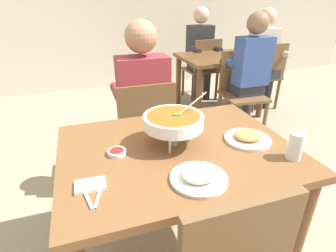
{
  "coord_description": "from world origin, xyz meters",
  "views": [
    {
      "loc": [
        -0.41,
        -1.08,
        1.44
      ],
      "look_at": [
        0.0,
        0.15,
        0.81
      ],
      "focal_mm": 28.49,
      "sensor_mm": 36.0,
      "label": 1
    }
  ],
  "objects_px": {
    "rice_plate": "(199,176)",
    "chair_bg_middle": "(203,66)",
    "dining_table_far": "(220,67)",
    "curry_bowl": "(173,121)",
    "patron_bg_middle": "(201,49)",
    "patron_bg_right": "(264,54)",
    "chair_bg_right": "(265,73)",
    "drink_glass": "(295,147)",
    "patron_bg_left": "(250,67)",
    "dining_table_main": "(177,167)",
    "appetizer_plate": "(248,137)",
    "chair_bg_left": "(240,87)",
    "diner_main": "(142,99)",
    "sauce_dish": "(117,152)",
    "chair_diner_main": "(145,129)"
  },
  "relations": [
    {
      "from": "chair_bg_middle",
      "to": "rice_plate",
      "type": "bearing_deg",
      "value": -115.81
    },
    {
      "from": "rice_plate",
      "to": "chair_bg_left",
      "type": "bearing_deg",
      "value": 52.66
    },
    {
      "from": "dining_table_main",
      "to": "curry_bowl",
      "type": "bearing_deg",
      "value": 102.12
    },
    {
      "from": "curry_bowl",
      "to": "chair_bg_middle",
      "type": "xyz_separation_m",
      "value": [
        1.33,
        2.43,
        -0.37
      ]
    },
    {
      "from": "patron_bg_left",
      "to": "rice_plate",
      "type": "bearing_deg",
      "value": -129.29
    },
    {
      "from": "drink_glass",
      "to": "patron_bg_right",
      "type": "xyz_separation_m",
      "value": [
        1.46,
        2.2,
        -0.07
      ]
    },
    {
      "from": "rice_plate",
      "to": "patron_bg_left",
      "type": "relative_size",
      "value": 0.18
    },
    {
      "from": "rice_plate",
      "to": "curry_bowl",
      "type": "bearing_deg",
      "value": 90.12
    },
    {
      "from": "curry_bowl",
      "to": "sauce_dish",
      "type": "xyz_separation_m",
      "value": [
        -0.29,
        -0.01,
        -0.12
      ]
    },
    {
      "from": "rice_plate",
      "to": "dining_table_far",
      "type": "xyz_separation_m",
      "value": [
        1.31,
        2.22,
        -0.16
      ]
    },
    {
      "from": "diner_main",
      "to": "patron_bg_left",
      "type": "relative_size",
      "value": 1.0
    },
    {
      "from": "diner_main",
      "to": "patron_bg_middle",
      "type": "bearing_deg",
      "value": 54.0
    },
    {
      "from": "patron_bg_right",
      "to": "dining_table_far",
      "type": "bearing_deg",
      "value": 179.07
    },
    {
      "from": "curry_bowl",
      "to": "appetizer_plate",
      "type": "relative_size",
      "value": 1.39
    },
    {
      "from": "patron_bg_left",
      "to": "dining_table_main",
      "type": "bearing_deg",
      "value": -134.4
    },
    {
      "from": "rice_plate",
      "to": "chair_bg_middle",
      "type": "relative_size",
      "value": 0.27
    },
    {
      "from": "dining_table_far",
      "to": "curry_bowl",
      "type": "bearing_deg",
      "value": -124.47
    },
    {
      "from": "patron_bg_right",
      "to": "dining_table_main",
      "type": "bearing_deg",
      "value": -135.06
    },
    {
      "from": "sauce_dish",
      "to": "dining_table_main",
      "type": "bearing_deg",
      "value": -6.16
    },
    {
      "from": "rice_plate",
      "to": "dining_table_far",
      "type": "height_order",
      "value": "rice_plate"
    },
    {
      "from": "drink_glass",
      "to": "appetizer_plate",
      "type": "bearing_deg",
      "value": 116.68
    },
    {
      "from": "sauce_dish",
      "to": "chair_bg_left",
      "type": "distance_m",
      "value": 2.12
    },
    {
      "from": "chair_bg_left",
      "to": "patron_bg_middle",
      "type": "height_order",
      "value": "patron_bg_middle"
    },
    {
      "from": "dining_table_far",
      "to": "diner_main",
      "type": "bearing_deg",
      "value": -137.51
    },
    {
      "from": "curry_bowl",
      "to": "chair_bg_right",
      "type": "height_order",
      "value": "curry_bowl"
    },
    {
      "from": "drink_glass",
      "to": "chair_bg_middle",
      "type": "relative_size",
      "value": 0.14
    },
    {
      "from": "patron_bg_middle",
      "to": "patron_bg_right",
      "type": "distance_m",
      "value": 0.88
    },
    {
      "from": "chair_diner_main",
      "to": "sauce_dish",
      "type": "relative_size",
      "value": 10.0
    },
    {
      "from": "sauce_dish",
      "to": "patron_bg_middle",
      "type": "bearing_deg",
      "value": 57.58
    },
    {
      "from": "patron_bg_middle",
      "to": "patron_bg_right",
      "type": "height_order",
      "value": "same"
    },
    {
      "from": "dining_table_far",
      "to": "patron_bg_left",
      "type": "height_order",
      "value": "patron_bg_left"
    },
    {
      "from": "rice_plate",
      "to": "drink_glass",
      "type": "relative_size",
      "value": 1.85
    },
    {
      "from": "rice_plate",
      "to": "appetizer_plate",
      "type": "xyz_separation_m",
      "value": [
        0.38,
        0.23,
        0.0
      ]
    },
    {
      "from": "patron_bg_left",
      "to": "patron_bg_right",
      "type": "relative_size",
      "value": 1.0
    },
    {
      "from": "rice_plate",
      "to": "dining_table_far",
      "type": "relative_size",
      "value": 0.24
    },
    {
      "from": "appetizer_plate",
      "to": "patron_bg_middle",
      "type": "bearing_deg",
      "value": 70.5
    },
    {
      "from": "chair_bg_left",
      "to": "patron_bg_right",
      "type": "xyz_separation_m",
      "value": [
        0.66,
        0.52,
        0.24
      ]
    },
    {
      "from": "curry_bowl",
      "to": "drink_glass",
      "type": "xyz_separation_m",
      "value": [
        0.49,
        -0.3,
        -0.07
      ]
    },
    {
      "from": "dining_table_main",
      "to": "sauce_dish",
      "type": "distance_m",
      "value": 0.33
    },
    {
      "from": "dining_table_main",
      "to": "dining_table_far",
      "type": "bearing_deg",
      "value": 56.25
    },
    {
      "from": "rice_plate",
      "to": "appetizer_plate",
      "type": "bearing_deg",
      "value": 30.74
    },
    {
      "from": "appetizer_plate",
      "to": "drink_glass",
      "type": "height_order",
      "value": "drink_glass"
    },
    {
      "from": "chair_bg_left",
      "to": "rice_plate",
      "type": "bearing_deg",
      "value": -127.34
    },
    {
      "from": "patron_bg_middle",
      "to": "patron_bg_right",
      "type": "relative_size",
      "value": 1.0
    },
    {
      "from": "chair_bg_middle",
      "to": "patron_bg_middle",
      "type": "distance_m",
      "value": 0.25
    },
    {
      "from": "patron_bg_right",
      "to": "chair_bg_middle",
      "type": "bearing_deg",
      "value": 139.72
    },
    {
      "from": "drink_glass",
      "to": "patron_bg_left",
      "type": "distance_m",
      "value": 1.83
    },
    {
      "from": "rice_plate",
      "to": "chair_bg_left",
      "type": "xyz_separation_m",
      "value": [
        1.29,
        1.69,
        -0.27
      ]
    },
    {
      "from": "sauce_dish",
      "to": "patron_bg_middle",
      "type": "xyz_separation_m",
      "value": [
        1.58,
        2.49,
        -0.02
      ]
    },
    {
      "from": "drink_glass",
      "to": "chair_bg_right",
      "type": "xyz_separation_m",
      "value": [
        1.46,
        2.13,
        -0.3
      ]
    }
  ]
}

